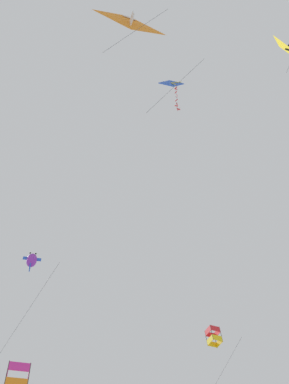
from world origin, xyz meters
TOP-DOWN VIEW (x-y plane):
  - kite_fish_mid_left at (-5.23, -8.13)m, footprint 2.75×2.98m
  - kite_diamond_near_left at (6.55, -1.38)m, footprint 2.86×3.08m
  - kite_box_far_centre at (-7.70, 5.17)m, footprint 2.11×2.85m
  - kite_delta_near_right at (8.17, 6.21)m, footprint 2.27×2.19m
  - kite_box_upper_right at (-6.69, -7.71)m, footprint 2.56×1.91m
  - kite_delta_highest at (8.47, -4.30)m, footprint 2.50×3.52m

SIDE VIEW (x-z plane):
  - kite_box_upper_right at x=-6.69m, z-range 9.00..14.30m
  - kite_box_far_centre at x=-7.70m, z-range 13.51..19.01m
  - kite_fish_mid_left at x=-5.23m, z-range 14.24..24.00m
  - kite_diamond_near_left at x=6.55m, z-range 21.63..27.81m
  - kite_delta_highest at x=8.47m, z-range 23.19..31.69m
  - kite_delta_near_right at x=8.17m, z-range 26.69..31.16m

